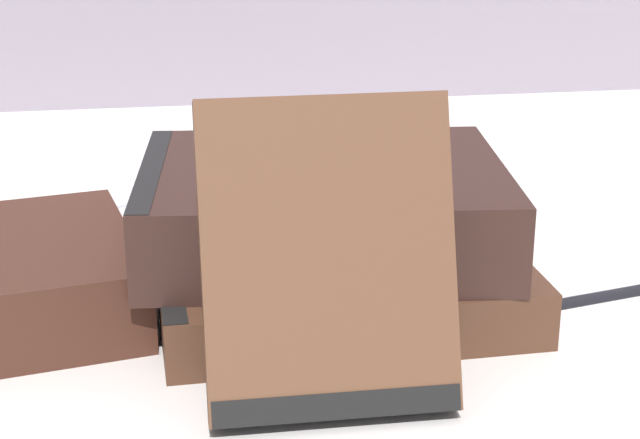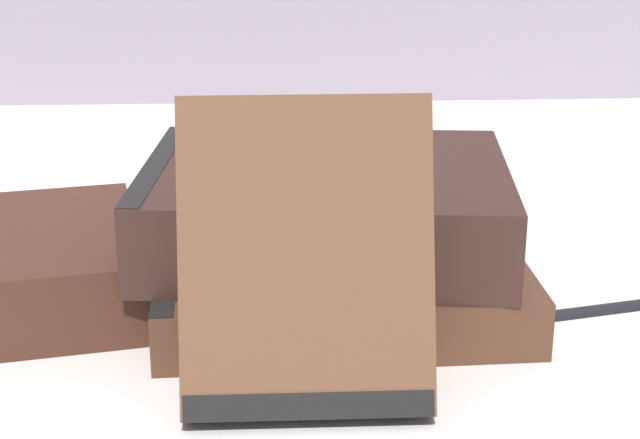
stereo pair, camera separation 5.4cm
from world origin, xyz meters
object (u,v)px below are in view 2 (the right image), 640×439
reading_glasses (198,207)px  fountain_pen (611,304)px  book_flat_bottom (328,276)px  pocket_watch (384,178)px  book_flat_top (316,207)px  book_leaning_front (306,268)px

reading_glasses → fountain_pen: fountain_pen is taller
reading_glasses → fountain_pen: 0.30m
book_flat_bottom → pocket_watch: pocket_watch is taller
book_flat_top → fountain_pen: size_ratio=1.71×
book_flat_top → fountain_pen: book_flat_top is taller
pocket_watch → fountain_pen: pocket_watch is taller
book_flat_bottom → pocket_watch: bearing=-47.5°
book_flat_top → fountain_pen: (0.16, -0.03, -0.05)m
pocket_watch → reading_glasses: (-0.11, 0.19, -0.08)m
book_leaning_front → fountain_pen: (0.17, 0.09, -0.06)m
book_leaning_front → pocket_watch: book_leaning_front is taller
book_flat_bottom → book_flat_top: (-0.01, 0.01, 0.04)m
book_flat_top → pocket_watch: size_ratio=4.23×
book_flat_top → reading_glasses: size_ratio=2.08×
book_leaning_front → pocket_watch: (0.04, 0.08, 0.02)m
book_leaning_front → reading_glasses: 0.28m
book_flat_top → reading_glasses: (-0.08, 0.15, -0.05)m
book_flat_bottom → fountain_pen: (0.15, -0.02, -0.01)m
book_leaning_front → reading_glasses: bearing=103.9°
book_flat_top → pocket_watch: bearing=-39.4°
pocket_watch → reading_glasses: bearing=120.2°
book_flat_bottom → book_leaning_front: 0.12m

